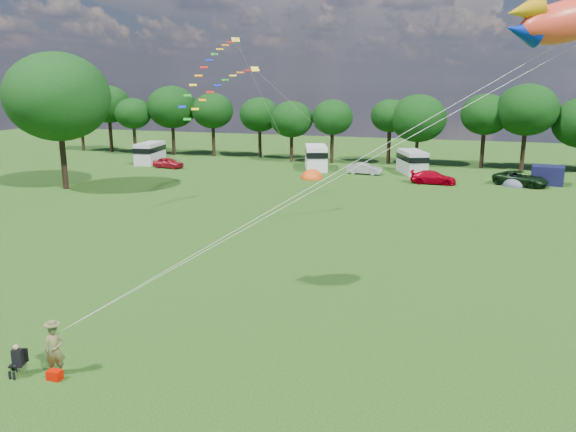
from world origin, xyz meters
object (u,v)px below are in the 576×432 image
(big_tree, at_px, (58,97))
(kite_flyer, at_px, (55,350))
(tent_orange, at_px, (312,178))
(car_a, at_px, (168,163))
(campervan_c, at_px, (412,161))
(car_c, at_px, (433,177))
(tent_greyblue, at_px, (515,185))
(campervan_b, at_px, (316,157))
(car_b, at_px, (364,169))
(campervan_a, at_px, (150,152))
(camp_chair, at_px, (18,356))
(fish_kite, at_px, (557,21))
(car_d, at_px, (521,179))

(big_tree, relative_size, kite_flyer, 6.75)
(tent_orange, relative_size, kite_flyer, 1.41)
(car_a, relative_size, campervan_c, 0.67)
(car_c, xyz_separation_m, tent_greyblue, (8.15, 1.70, -0.66))
(campervan_b, bearing_deg, car_b, -125.61)
(campervan_c, bearing_deg, campervan_a, 70.96)
(campervan_b, xyz_separation_m, tent_orange, (1.36, -6.63, -1.53))
(campervan_b, bearing_deg, car_c, -130.76)
(car_b, relative_size, camp_chair, 3.02)
(camp_chair, bearing_deg, big_tree, 109.07)
(fish_kite, bearing_deg, camp_chair, 174.56)
(camp_chair, bearing_deg, car_a, 96.04)
(camp_chair, bearing_deg, car_d, 48.93)
(car_a, distance_m, car_c, 32.07)
(car_b, relative_size, car_d, 0.67)
(big_tree, height_order, campervan_b, big_tree)
(campervan_a, xyz_separation_m, campervan_c, (33.51, 2.34, -0.03))
(big_tree, xyz_separation_m, car_b, (26.74, 18.28, -8.37))
(campervan_c, bearing_deg, car_c, -178.64)
(big_tree, relative_size, car_d, 2.42)
(car_a, distance_m, campervan_b, 18.34)
(car_d, xyz_separation_m, campervan_a, (-45.04, 2.40, 0.71))
(campervan_a, bearing_deg, kite_flyer, -161.52)
(tent_greyblue, xyz_separation_m, fish_kite, (-2.08, -39.96, 12.44))
(campervan_a, bearing_deg, fish_kite, -144.54)
(car_b, relative_size, car_c, 0.81)
(campervan_a, relative_size, kite_flyer, 2.97)
(car_d, xyz_separation_m, kite_flyer, (-18.89, -46.52, 0.24))
(car_a, bearing_deg, tent_greyblue, -85.15)
(car_b, distance_m, campervan_a, 28.38)
(car_a, height_order, car_b, car_a)
(campervan_a, height_order, tent_greyblue, campervan_a)
(campervan_a, bearing_deg, tent_greyblue, -102.67)
(big_tree, bearing_deg, car_a, 80.01)
(big_tree, distance_m, car_c, 38.52)
(fish_kite, bearing_deg, campervan_a, 107.91)
(campervan_b, relative_size, fish_kite, 1.58)
(car_d, distance_m, camp_chair, 51.09)
(big_tree, bearing_deg, car_c, 22.40)
(big_tree, distance_m, camp_chair, 39.58)
(campervan_c, distance_m, camp_chair, 52.40)
(car_a, xyz_separation_m, car_c, (32.05, -1.10, 0.02))
(camp_chair, bearing_deg, tent_greyblue, 49.45)
(campervan_a, distance_m, kite_flyer, 55.47)
(tent_orange, bearing_deg, car_d, 6.25)
(campervan_b, bearing_deg, big_tree, 116.34)
(big_tree, bearing_deg, kite_flyer, -51.24)
(campervan_b, relative_size, kite_flyer, 3.23)
(camp_chair, bearing_deg, campervan_b, 75.35)
(tent_greyblue, distance_m, fish_kite, 41.90)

